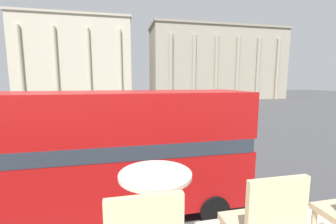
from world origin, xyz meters
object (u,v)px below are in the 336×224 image
Objects in this scene: traffic_light_far at (151,100)px; plaza_building_left at (78,61)px; double_decker_bus at (98,150)px; traffic_light_mid at (73,108)px; cafe_dining_table at (155,195)px; pedestrian_olive at (120,137)px; car_navy at (140,109)px; pedestrian_black at (136,136)px; pedestrian_red at (120,112)px; plaza_building_right at (217,64)px; traffic_light_near at (75,123)px; pedestrian_yellow at (83,114)px.

plaza_building_left is at bearing 112.30° from traffic_light_far.
traffic_light_mid is (-3.16, 12.85, -0.06)m from double_decker_bus.
plaza_building_left is (-10.18, 59.48, 6.00)m from cafe_dining_table.
plaza_building_left is 48.24m from pedestrian_olive.
cafe_dining_table is 0.17× the size of car_navy.
pedestrian_black is (-1.73, -17.12, 0.33)m from car_navy.
traffic_light_far is at bearing 82.18° from cafe_dining_table.
double_decker_bus reaches higher than pedestrian_red.
traffic_light_mid is 8.63m from pedestrian_red.
double_decker_bus reaches higher than pedestrian_olive.
plaza_building_left is 0.73× the size of plaza_building_right.
pedestrian_black is (10.91, -46.50, -8.71)m from plaza_building_left.
traffic_light_near is 2.41× the size of pedestrian_red.
plaza_building_left is at bearing -128.61° from pedestrian_olive.
traffic_light_far is 1.98× the size of pedestrian_black.
pedestrian_red is (-3.90, 0.27, -1.39)m from traffic_light_far.
traffic_light_far is at bearing -126.80° from plaza_building_right.
plaza_building_right reaches higher than pedestrian_olive.
traffic_light_mid is 0.85× the size of car_navy.
traffic_light_far is 2.19× the size of pedestrian_red.
double_decker_bus is at bearing -71.35° from traffic_light_near.
double_decker_bus reaches higher than traffic_light_far.
double_decker_bus is at bearing 55.04° from car_navy.
traffic_light_far is at bearing -157.38° from pedestrian_olive.
double_decker_bus is 20.69m from traffic_light_far.
pedestrian_red is (9.84, -33.24, -8.82)m from plaza_building_left.
car_navy is (5.04, 19.76, -1.83)m from traffic_light_near.
plaza_building_left is (-9.14, 53.68, 7.34)m from double_decker_bus.
double_decker_bus is at bearing 100.12° from cafe_dining_table.
traffic_light_far reaches higher than pedestrian_red.
pedestrian_yellow is (-7.81, -1.78, -1.27)m from traffic_light_far.
traffic_light_mid is (5.98, -40.83, -7.41)m from plaza_building_left.
pedestrian_red is at bearing -137.17° from pedestrian_yellow.
traffic_light_mid is 5.68m from pedestrian_yellow.
pedestrian_yellow is at bearing -121.17° from pedestrian_olive.
double_decker_bus is 0.39× the size of plaza_building_left.
pedestrian_olive is (3.92, -11.11, -0.06)m from pedestrian_yellow.
traffic_light_far is at bearing -67.70° from plaza_building_left.
plaza_building_right is 50.19m from pedestrian_olive.
car_navy is 2.62× the size of pedestrian_red.
plaza_building_right reaches higher than car_navy.
plaza_building_left is at bearing -65.36° from pedestrian_yellow.
traffic_light_far reaches higher than pedestrian_olive.
traffic_light_near is at bearing 66.33° from pedestrian_red.
traffic_light_mid is 2.00× the size of pedestrian_black.
pedestrian_black is at bearing 78.95° from pedestrian_red.
double_decker_bus is at bearing -102.85° from traffic_light_far.
car_navy is (3.51, 24.30, -1.70)m from double_decker_bus.
pedestrian_black is at bearing -120.34° from plaza_building_right.
plaza_building_left is 6.21× the size of car_navy.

